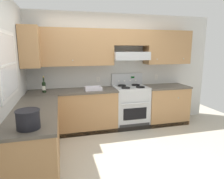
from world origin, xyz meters
TOP-DOWN VIEW (x-y plane):
  - ground_plane at (0.00, 0.00)m, footprint 7.04×7.04m
  - wall_back at (0.40, 1.53)m, footprint 4.68×0.57m
  - wall_left at (-1.59, 0.23)m, footprint 0.47×4.00m
  - counter_back_run at (0.15, 1.24)m, footprint 3.60×0.65m
  - counter_left_run at (-1.24, -0.00)m, footprint 0.63×1.91m
  - stove at (0.67, 1.25)m, footprint 0.76×0.62m
  - wine_bottle at (-1.19, 1.20)m, footprint 0.07×0.08m
  - bowl at (-0.20, 1.19)m, footprint 0.35×0.26m
  - bucket at (-1.23, -0.73)m, footprint 0.26×0.26m

SIDE VIEW (x-z plane):
  - ground_plane at x=0.00m, z-range 0.00..0.00m
  - counter_back_run at x=0.15m, z-range 0.00..0.91m
  - counter_left_run at x=-1.24m, z-range 0.00..0.91m
  - stove at x=0.67m, z-range -0.12..1.08m
  - bowl at x=-0.20m, z-range 0.90..0.97m
  - bucket at x=-1.23m, z-range 0.92..1.12m
  - wine_bottle at x=-1.19m, z-range 0.87..1.20m
  - wall_left at x=-1.59m, z-range 0.07..2.62m
  - wall_back at x=0.40m, z-range 0.20..2.75m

